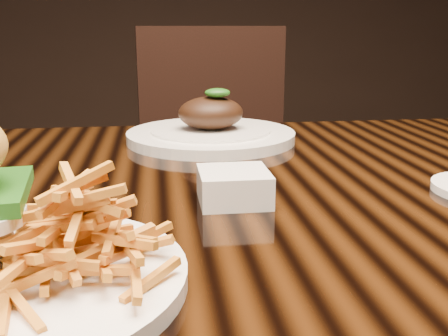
{
  "coord_description": "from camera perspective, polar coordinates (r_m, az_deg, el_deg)",
  "views": [
    {
      "loc": [
        -0.08,
        -0.64,
        0.95
      ],
      "look_at": [
        -0.01,
        -0.12,
        0.81
      ],
      "focal_mm": 42.0,
      "sensor_mm": 36.0,
      "label": 1
    }
  ],
  "objects": [
    {
      "name": "dining_table",
      "position": [
        0.7,
        -0.31,
        -8.18
      ],
      "size": [
        1.6,
        0.9,
        0.75
      ],
      "color": "black",
      "rests_on": "ground"
    },
    {
      "name": "burger_plate",
      "position": [
        0.43,
        -22.7,
        -6.24
      ],
      "size": [
        0.27,
        0.27,
        0.19
      ],
      "rotation": [
        0.0,
        0.0,
        -0.08
      ],
      "color": "white",
      "rests_on": "dining_table"
    },
    {
      "name": "ramekin",
      "position": [
        0.62,
        1.08,
        -2.0
      ],
      "size": [
        0.11,
        0.11,
        0.04
      ],
      "primitive_type": "cube",
      "rotation": [
        0.0,
        0.0,
        0.4
      ],
      "color": "white",
      "rests_on": "dining_table"
    },
    {
      "name": "far_dish",
      "position": [
        0.94,
        -1.44,
        4.05
      ],
      "size": [
        0.3,
        0.3,
        0.1
      ],
      "rotation": [
        0.0,
        0.0,
        -0.14
      ],
      "color": "white",
      "rests_on": "dining_table"
    },
    {
      "name": "chair_far",
      "position": [
        1.59,
        -0.58,
        0.23
      ],
      "size": [
        0.49,
        0.49,
        0.95
      ],
      "rotation": [
        0.0,
        0.0,
        0.06
      ],
      "color": "black",
      "rests_on": "ground"
    }
  ]
}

